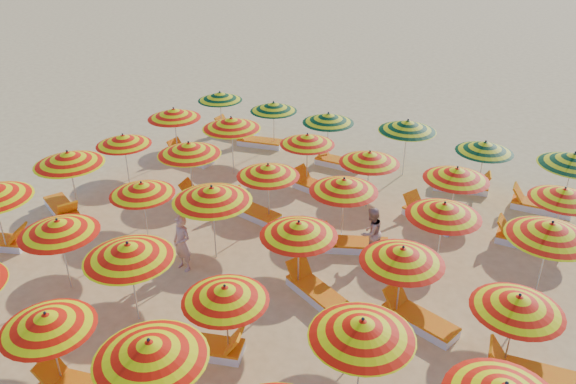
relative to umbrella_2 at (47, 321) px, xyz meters
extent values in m
plane|color=#F2C26B|center=(1.30, 6.12, -1.63)|extent=(120.00, 120.00, 0.00)
cylinder|color=silver|center=(0.00, 0.00, -0.75)|extent=(0.03, 0.03, 1.74)
cone|color=orange|center=(0.00, 0.00, 0.00)|extent=(2.24, 2.24, 0.33)
sphere|color=black|center=(0.00, 0.00, 0.19)|extent=(0.06, 0.06, 0.06)
cone|color=orange|center=(2.29, 0.22, 0.20)|extent=(2.00, 2.00, 0.37)
sphere|color=black|center=(2.29, 0.22, 0.41)|extent=(0.07, 0.07, 0.07)
cylinder|color=silver|center=(-2.36, 2.29, -0.70)|extent=(0.04, 0.04, 1.85)
cone|color=orange|center=(-2.36, 2.29, 0.10)|extent=(2.42, 2.42, 0.35)
sphere|color=black|center=(-2.36, 2.29, 0.30)|extent=(0.06, 0.06, 0.06)
cylinder|color=silver|center=(-0.10, 2.22, -0.65)|extent=(0.04, 0.04, 1.96)
cone|color=orange|center=(-0.10, 2.22, 0.20)|extent=(2.24, 2.24, 0.37)
sphere|color=black|center=(-0.10, 2.22, 0.41)|extent=(0.07, 0.07, 0.07)
cylinder|color=silver|center=(2.35, 2.26, -0.76)|extent=(0.03, 0.03, 1.74)
cone|color=orange|center=(2.35, 2.26, 0.00)|extent=(2.13, 2.13, 0.33)
sphere|color=black|center=(2.35, 2.26, 0.19)|extent=(0.06, 0.06, 0.06)
cylinder|color=silver|center=(5.14, 2.46, -0.66)|extent=(0.04, 0.04, 1.92)
cone|color=orange|center=(5.14, 2.46, 0.17)|extent=(2.43, 2.43, 0.37)
sphere|color=black|center=(5.14, 2.46, 0.38)|extent=(0.06, 0.06, 0.06)
sphere|color=black|center=(7.57, 2.25, 0.31)|extent=(0.06, 0.06, 0.06)
cylinder|color=silver|center=(-4.96, 4.91, -0.63)|extent=(0.04, 0.04, 2.00)
cone|color=orange|center=(-4.96, 4.91, 0.24)|extent=(2.56, 2.56, 0.38)
sphere|color=black|center=(-4.96, 4.91, 0.46)|extent=(0.07, 0.07, 0.07)
cylinder|color=silver|center=(-2.16, 4.84, -0.76)|extent=(0.03, 0.03, 1.74)
cone|color=orange|center=(-2.16, 4.84, 0.00)|extent=(1.80, 1.80, 0.33)
sphere|color=black|center=(-2.16, 4.84, 0.19)|extent=(0.06, 0.06, 0.06)
cylinder|color=silver|center=(-0.03, 5.10, -0.61)|extent=(0.04, 0.04, 2.03)
cone|color=orange|center=(-0.03, 5.10, 0.27)|extent=(2.65, 2.65, 0.39)
sphere|color=black|center=(-0.03, 5.10, 0.49)|extent=(0.07, 0.07, 0.07)
cylinder|color=silver|center=(2.51, 4.97, -0.71)|extent=(0.03, 0.03, 1.82)
cone|color=orange|center=(2.51, 4.97, 0.08)|extent=(2.05, 2.05, 0.35)
sphere|color=black|center=(2.51, 4.97, 0.28)|extent=(0.06, 0.06, 0.06)
cylinder|color=silver|center=(4.95, 5.11, -0.71)|extent=(0.03, 0.03, 1.84)
cone|color=orange|center=(4.95, 5.11, 0.09)|extent=(1.85, 1.85, 0.35)
sphere|color=black|center=(4.95, 5.11, 0.29)|extent=(0.06, 0.06, 0.06)
cylinder|color=silver|center=(7.37, 4.72, -0.74)|extent=(0.03, 0.03, 1.77)
cone|color=orange|center=(7.37, 4.72, 0.02)|extent=(1.98, 1.98, 0.34)
sphere|color=black|center=(7.37, 4.72, 0.22)|extent=(0.06, 0.06, 0.06)
cylinder|color=silver|center=(-5.00, 7.10, -0.75)|extent=(0.03, 0.03, 1.76)
cone|color=orange|center=(-5.00, 7.10, 0.01)|extent=(2.03, 2.03, 0.33)
sphere|color=black|center=(-5.00, 7.10, 0.21)|extent=(0.06, 0.06, 0.06)
cylinder|color=silver|center=(-2.49, 7.28, -0.66)|extent=(0.04, 0.04, 1.93)
cone|color=orange|center=(-2.49, 7.28, 0.17)|extent=(2.07, 2.07, 0.37)
sphere|color=black|center=(-2.49, 7.28, 0.38)|extent=(0.06, 0.06, 0.06)
cylinder|color=silver|center=(0.23, 7.36, -0.73)|extent=(0.03, 0.03, 1.79)
cone|color=orange|center=(0.23, 7.36, 0.05)|extent=(2.16, 2.16, 0.34)
sphere|color=black|center=(0.23, 7.36, 0.24)|extent=(0.06, 0.06, 0.06)
cylinder|color=silver|center=(2.51, 7.49, -0.70)|extent=(0.04, 0.04, 1.85)
cone|color=orange|center=(2.51, 7.49, 0.10)|extent=(2.06, 2.06, 0.35)
sphere|color=black|center=(2.51, 7.49, 0.30)|extent=(0.06, 0.06, 0.06)
cylinder|color=silver|center=(5.19, 7.46, -0.70)|extent=(0.04, 0.04, 1.85)
cone|color=orange|center=(5.19, 7.46, 0.10)|extent=(2.21, 2.21, 0.35)
sphere|color=black|center=(5.19, 7.46, 0.31)|extent=(0.06, 0.06, 0.06)
cylinder|color=silver|center=(7.58, 7.50, -0.64)|extent=(0.04, 0.04, 1.97)
cone|color=orange|center=(7.58, 7.50, 0.22)|extent=(2.61, 2.61, 0.38)
sphere|color=black|center=(7.58, 7.50, 0.43)|extent=(0.07, 0.07, 0.07)
cylinder|color=silver|center=(-5.00, 9.60, -0.69)|extent=(0.04, 0.04, 1.87)
cone|color=orange|center=(-5.00, 9.60, 0.12)|extent=(2.19, 2.19, 0.36)
sphere|color=black|center=(-5.00, 9.60, 0.32)|extent=(0.06, 0.06, 0.06)
cylinder|color=silver|center=(-2.55, 9.60, -0.64)|extent=(0.04, 0.04, 1.97)
cone|color=orange|center=(-2.55, 9.60, 0.21)|extent=(2.23, 2.23, 0.37)
sphere|color=black|center=(-2.55, 9.60, 0.42)|extent=(0.07, 0.07, 0.07)
cylinder|color=silver|center=(0.10, 9.99, -0.74)|extent=(0.03, 0.03, 1.77)
cone|color=orange|center=(0.10, 9.99, 0.02)|extent=(2.27, 2.27, 0.34)
sphere|color=black|center=(0.10, 9.99, 0.22)|extent=(0.06, 0.06, 0.06)
cylinder|color=silver|center=(2.39, 9.59, -0.72)|extent=(0.03, 0.03, 1.80)
cone|color=orange|center=(2.39, 9.59, 0.06)|extent=(2.38, 2.38, 0.34)
sphere|color=black|center=(2.39, 9.59, 0.25)|extent=(0.06, 0.06, 0.06)
cylinder|color=silver|center=(4.92, 9.69, -0.71)|extent=(0.03, 0.03, 1.83)
cone|color=orange|center=(4.92, 9.69, 0.08)|extent=(2.34, 2.34, 0.35)
sphere|color=black|center=(4.92, 9.69, 0.28)|extent=(0.06, 0.06, 0.06)
cylinder|color=silver|center=(7.64, 9.98, -0.75)|extent=(0.03, 0.03, 1.75)
cone|color=orange|center=(7.64, 9.98, 0.01)|extent=(2.11, 2.11, 0.33)
sphere|color=black|center=(7.64, 9.98, 0.20)|extent=(0.06, 0.06, 0.06)
cylinder|color=silver|center=(-4.97, 12.30, -0.76)|extent=(0.03, 0.03, 1.73)
cone|color=#6F7A08|center=(-4.97, 12.30, -0.01)|extent=(2.00, 2.00, 0.33)
sphere|color=black|center=(-4.97, 12.30, 0.18)|extent=(0.06, 0.06, 0.06)
cylinder|color=silver|center=(-2.49, 12.24, -0.75)|extent=(0.03, 0.03, 1.75)
cone|color=#6F7A08|center=(-2.49, 12.24, 0.00)|extent=(2.10, 2.10, 0.33)
sphere|color=black|center=(-2.49, 12.24, 0.19)|extent=(0.06, 0.06, 0.06)
cylinder|color=silver|center=(-0.14, 12.01, -0.72)|extent=(0.03, 0.03, 1.81)
cone|color=#6F7A08|center=(-0.14, 12.01, 0.06)|extent=(2.22, 2.22, 0.34)
sphere|color=black|center=(-0.14, 12.01, 0.26)|extent=(0.06, 0.06, 0.06)
cylinder|color=silver|center=(2.59, 12.35, -0.66)|extent=(0.04, 0.04, 1.93)
cone|color=#6F7A08|center=(2.59, 12.35, 0.17)|extent=(2.54, 2.54, 0.37)
sphere|color=black|center=(2.59, 12.35, 0.38)|extent=(0.06, 0.06, 0.06)
cylinder|color=silver|center=(5.16, 12.15, -0.74)|extent=(0.03, 0.03, 1.77)
cone|color=#6F7A08|center=(5.16, 12.15, 0.02)|extent=(1.81, 1.81, 0.34)
sphere|color=black|center=(5.16, 12.15, 0.22)|extent=(0.06, 0.06, 0.06)
cylinder|color=silver|center=(7.65, 12.02, -0.65)|extent=(0.04, 0.04, 1.96)
cone|color=#6F7A08|center=(7.65, 12.02, 0.21)|extent=(2.57, 2.57, 0.37)
sphere|color=black|center=(7.65, 12.02, 0.42)|extent=(0.07, 0.07, 0.07)
cube|color=orange|center=(-0.13, -0.10, -1.18)|extent=(0.49, 0.65, 0.48)
cube|color=orange|center=(-4.92, 2.83, -1.18)|extent=(0.56, 0.67, 0.48)
cube|color=white|center=(1.80, 2.09, -1.53)|extent=(1.80, 1.08, 0.20)
cube|color=orange|center=(1.80, 2.09, -1.40)|extent=(1.80, 1.08, 0.06)
cube|color=orange|center=(2.47, 2.31, -1.18)|extent=(0.53, 0.66, 0.48)
cube|color=white|center=(-5.51, 4.75, -1.53)|extent=(1.79, 1.21, 0.20)
cube|color=orange|center=(-5.51, 4.75, -1.40)|extent=(1.79, 1.21, 0.06)
cube|color=orange|center=(-4.87, 4.47, -1.18)|extent=(0.57, 0.68, 0.48)
cube|color=white|center=(3.06, 4.89, -1.53)|extent=(1.79, 1.22, 0.20)
cube|color=orange|center=(3.06, 4.89, -1.40)|extent=(1.79, 1.22, 0.06)
cube|color=orange|center=(2.42, 5.17, -1.18)|extent=(0.57, 0.68, 0.48)
cube|color=white|center=(5.50, 5.13, -1.53)|extent=(1.79, 1.02, 0.20)
cube|color=orange|center=(5.50, 5.13, -1.40)|extent=(1.79, 1.02, 0.06)
cube|color=orange|center=(4.83, 5.33, -1.18)|extent=(0.51, 0.66, 0.48)
cube|color=white|center=(7.92, 4.64, -1.53)|extent=(1.77, 0.82, 0.20)
cube|color=orange|center=(7.92, 4.64, -1.40)|extent=(1.77, 0.82, 0.06)
cube|color=orange|center=(7.23, 4.54, -1.18)|extent=(0.44, 0.63, 0.48)
cube|color=white|center=(-1.94, 7.35, -1.53)|extent=(1.78, 0.87, 0.20)
cube|color=orange|center=(-1.94, 7.35, -1.40)|extent=(1.78, 0.87, 0.06)
cube|color=orange|center=(-2.63, 7.23, -1.18)|extent=(0.46, 0.64, 0.48)
cube|color=white|center=(-0.32, 7.41, -1.53)|extent=(1.78, 0.87, 0.20)
cube|color=orange|center=(-0.32, 7.41, -1.40)|extent=(1.78, 0.87, 0.06)
cube|color=orange|center=(-1.01, 7.53, -1.18)|extent=(0.46, 0.63, 0.48)
cube|color=white|center=(3.06, 7.27, -1.53)|extent=(1.79, 1.23, 0.20)
cube|color=orange|center=(3.06, 7.27, -1.40)|extent=(1.79, 1.23, 0.06)
cube|color=orange|center=(2.42, 6.98, -1.18)|extent=(0.57, 0.68, 0.48)
cube|color=white|center=(-4.45, 9.66, -1.53)|extent=(1.73, 0.66, 0.20)
cube|color=orange|center=(-4.45, 9.66, -1.40)|extent=(1.73, 0.66, 0.06)
cube|color=orange|center=(-5.15, 9.69, -1.18)|extent=(0.39, 0.60, 0.48)
cube|color=white|center=(0.65, 9.76, -1.53)|extent=(1.78, 0.88, 0.20)
cube|color=orange|center=(0.65, 9.76, -1.40)|extent=(1.78, 0.88, 0.06)
cube|color=orange|center=(-0.04, 9.89, -1.18)|extent=(0.46, 0.64, 0.48)
cube|color=white|center=(4.37, 9.66, -1.53)|extent=(1.79, 1.19, 0.20)
cube|color=orange|center=(4.37, 9.66, -1.40)|extent=(1.79, 1.19, 0.06)
cube|color=orange|center=(3.72, 9.93, -1.18)|extent=(0.56, 0.68, 0.48)
cube|color=white|center=(7.09, 9.75, -1.53)|extent=(1.73, 0.67, 0.20)
cube|color=orange|center=(7.09, 9.75, -1.40)|extent=(1.73, 0.67, 0.06)
cube|color=orange|center=(6.39, 9.71, -1.18)|extent=(0.39, 0.60, 0.48)
cube|color=white|center=(-4.42, 12.54, -1.53)|extent=(1.70, 0.59, 0.20)
cube|color=orange|center=(-4.42, 12.54, -1.40)|extent=(1.70, 0.59, 0.06)
cube|color=orange|center=(-5.12, 12.54, -1.18)|extent=(0.37, 0.58, 0.48)
cube|color=white|center=(-3.04, 12.12, -1.53)|extent=(1.78, 0.93, 0.20)
cube|color=orange|center=(-3.04, 12.12, -1.40)|extent=(1.78, 0.93, 0.06)
cube|color=orange|center=(-3.73, 11.97, -1.18)|extent=(0.48, 0.64, 0.48)
cube|color=white|center=(0.41, 11.90, -1.53)|extent=(1.71, 0.61, 0.20)
cube|color=orange|center=(0.41, 11.90, -1.40)|extent=(1.71, 0.61, 0.06)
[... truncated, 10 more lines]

